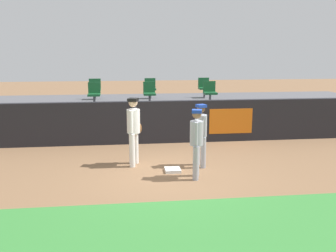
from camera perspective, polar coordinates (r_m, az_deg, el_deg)
name	(u,v)px	position (r m, az deg, el deg)	size (l,w,h in m)	color
ground_plane	(168,174)	(9.37, 0.07, -7.46)	(60.00, 60.00, 0.00)	#846042
grass_foreground_strip	(190,233)	(6.53, 3.52, -16.33)	(18.00, 2.80, 0.01)	#388438
first_base	(173,170)	(9.54, 0.73, -6.86)	(0.40, 0.40, 0.08)	white
player_fielder_home	(134,127)	(9.86, -5.35, -0.14)	(0.48, 0.53, 1.84)	white
player_runner_visitor	(196,139)	(8.84, 4.46, -2.02)	(0.39, 0.46, 1.70)	#9EA3AD
player_coach_visitor	(201,131)	(9.76, 5.12, -0.77)	(0.41, 0.45, 1.69)	#9EA3AD
field_wall	(157,122)	(12.32, -1.71, 0.61)	(18.00, 0.26, 1.43)	black
bleacher_platform	(151,114)	(14.86, -2.65, 1.88)	(18.00, 4.80, 1.11)	#59595E
seat_back_center	(150,87)	(15.39, -2.78, 6.06)	(0.45, 0.44, 0.84)	#4C4C51
seat_back_left	(95,88)	(15.40, -11.33, 5.86)	(0.48, 0.44, 0.84)	#4C4C51
seat_front_left	(94,93)	(13.61, -11.43, 5.12)	(0.44, 0.44, 0.84)	#4C4C51
seat_front_right	(210,91)	(13.94, 6.53, 5.43)	(0.47, 0.44, 0.84)	#4C4C51
seat_front_center	(149,92)	(13.60, -2.91, 5.32)	(0.44, 0.44, 0.84)	#4C4C51
seat_back_right	(204,87)	(15.72, 5.64, 6.14)	(0.46, 0.44, 0.84)	#4C4C51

